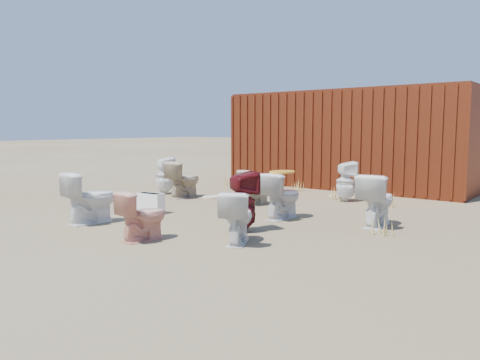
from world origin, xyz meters
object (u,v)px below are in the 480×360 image
Objects in this scene: toilet_front_maroon at (242,202)px; toilet_back_beige_right at (256,187)px; toilet_back_yellowlid at (282,196)px; shipping_container at (352,139)px; toilet_front_a at (90,198)px; toilet_back_e at (346,181)px; toilet_front_c at (237,217)px; loose_tank at (151,203)px; toilet_front_e at (377,200)px; toilet_front_pink at (143,215)px; toilet_back_beige_left at (184,179)px; toilet_back_a at (164,176)px.

toilet_front_maroon is 2.45m from toilet_back_beige_right.
shipping_container is at bearing -74.65° from toilet_back_yellowlid.
toilet_front_a is 0.99× the size of toilet_back_e.
toilet_front_c is 1.38× the size of loose_tank.
toilet_back_beige_right is at bearing -33.16° from toilet_back_yellowlid.
toilet_back_e reaches higher than loose_tank.
toilet_front_c is at bearing 136.20° from toilet_back_e.
toilet_front_c is at bearing 60.11° from toilet_front_e.
toilet_front_c is 0.86× the size of toilet_front_e.
toilet_front_c is 3.12m from toilet_back_beige_right.
toilet_front_a is at bearing -0.88° from toilet_front_pink.
shipping_container is 4.64m from toilet_back_beige_left.
toilet_back_yellowlid is at bearing -126.95° from toilet_front_a.
loose_tank is at bearing -84.89° from toilet_front_a.
toilet_back_a is at bearing -38.33° from toilet_front_pink.
toilet_back_a reaches higher than toilet_back_beige_left.
toilet_back_beige_left is at bearing 68.98° from toilet_back_e.
shipping_container is 2.81m from toilet_back_e.
toilet_back_beige_left is 1.02× the size of toilet_back_yellowlid.
toilet_front_pink is at bearing 179.01° from toilet_front_a.
toilet_front_c is 4.18m from toilet_back_beige_left.
toilet_front_pink is 1.34× the size of loose_tank.
toilet_front_maroon reaches higher than loose_tank.
toilet_front_maroon reaches higher than toilet_back_a.
shipping_container is 4.90m from toilet_back_a.
toilet_front_c reaches higher than loose_tank.
toilet_back_beige_right is at bearing 89.52° from toilet_back_e.
toilet_front_pink is at bearing 82.50° from toilet_front_maroon.
toilet_front_c is at bearing 108.20° from toilet_back_yellowlid.
toilet_back_a is 2.49m from toilet_back_beige_right.
shipping_container is 7.69× the size of toilet_back_beige_left.
toilet_front_maroon is at bearing -148.50° from toilet_front_a.
toilet_front_c is at bearing -163.09° from toilet_front_a.
loose_tank is (-1.48, 1.40, -0.16)m from toilet_front_pink.
toilet_back_a is 3.76m from toilet_back_yellowlid.
toilet_front_pink is at bearing 145.64° from toilet_back_a.
toilet_back_a reaches higher than toilet_front_e.
toilet_back_yellowlid is (-0.47, 1.75, 0.04)m from toilet_front_c.
toilet_back_yellowlid is at bearing 129.52° from toilet_back_e.
toilet_back_beige_right is at bearing -85.11° from toilet_front_c.
toilet_back_beige_left is at bearing -62.61° from toilet_front_c.
toilet_back_yellowlid is at bearing 18.93° from loose_tank.
toilet_front_c is at bearing 160.39° from toilet_back_a.
toilet_back_e reaches higher than toilet_back_yellowlid.
toilet_front_c is 1.01× the size of toilet_back_beige_right.
toilet_back_yellowlid reaches higher than toilet_front_pink.
toilet_back_yellowlid is at bearing 179.87° from toilet_back_a.
toilet_front_a is 1.18× the size of toilet_back_beige_right.
toilet_front_e is at bearing -172.46° from toilet_back_a.
toilet_back_a reaches higher than toilet_back_beige_right.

